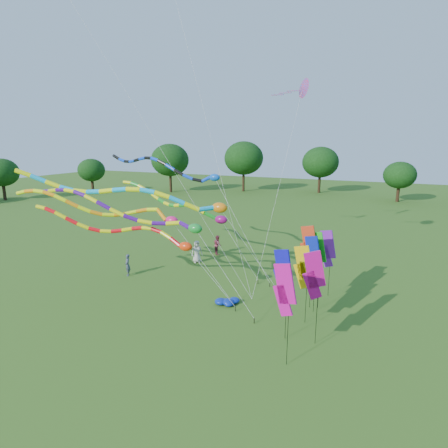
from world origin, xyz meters
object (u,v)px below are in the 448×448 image
at_px(blue_nylon_heap, 227,300).
at_px(person_a, 197,252).
at_px(person_b, 128,265).
at_px(tube_kite_red, 130,232).
at_px(person_c, 218,245).
at_px(tube_kite_orange, 115,210).

height_order(blue_nylon_heap, person_a, person_a).
height_order(person_a, person_b, person_a).
distance_m(tube_kite_red, person_c, 11.17).
bearing_deg(blue_nylon_heap, tube_kite_orange, -161.82).
height_order(tube_kite_red, person_b, tube_kite_red).
height_order(tube_kite_red, blue_nylon_heap, tube_kite_red).
bearing_deg(tube_kite_orange, person_c, 65.79).
xyz_separation_m(tube_kite_orange, person_a, (1.10, 8.31, -4.84)).
relative_size(blue_nylon_heap, person_a, 0.77).
bearing_deg(tube_kite_red, person_b, 126.44).
bearing_deg(person_a, person_b, -165.73).
relative_size(tube_kite_red, person_b, 7.89).
height_order(tube_kite_red, person_c, tube_kite_red).
xyz_separation_m(blue_nylon_heap, person_c, (-4.85, 8.95, 0.67)).
bearing_deg(blue_nylon_heap, tube_kite_red, -164.70).
bearing_deg(person_b, tube_kite_red, 4.11).
bearing_deg(tube_kite_red, person_c, 77.58).
bearing_deg(person_c, person_a, 127.31).
height_order(tube_kite_orange, person_c, tube_kite_orange).
relative_size(person_b, person_c, 0.96).
height_order(person_a, person_c, person_a).
distance_m(person_b, person_c, 8.51).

